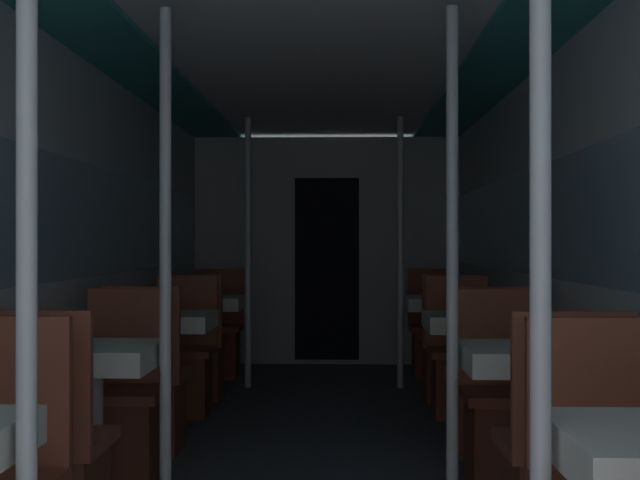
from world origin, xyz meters
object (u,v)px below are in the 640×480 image
Objects in this scene: chair_right_near_3 at (449,361)px; chair_left_far_1 at (121,422)px; support_pole_right_1 at (452,262)px; support_pole_left_1 at (165,262)px; dining_table_right_1 at (529,375)px; support_pole_right_0 at (540,278)px; dining_table_right_3 at (441,312)px; chair_right_far_3 at (434,344)px; chair_right_near_2 at (486,403)px; dining_table_right_2 at (472,334)px; chair_left_near_2 at (147,401)px; dining_table_left_1 at (90,373)px; support_pole_right_3 at (400,252)px; chair_left_near_3 at (197,361)px; dining_table_left_2 at (167,333)px; chair_left_far_2 at (183,372)px; support_pole_left_0 at (27,278)px; dining_table_left_3 at (208,312)px; chair_right_far_2 at (460,373)px; chair_left_far_3 at (217,344)px; chair_right_far_1 at (506,424)px.

chair_left_far_1 is at bearing -129.72° from chair_right_near_3.
support_pole_right_1 is 3.06m from chair_right_near_3.
dining_table_right_1 is (1.62, 0.00, -0.50)m from support_pole_left_1.
support_pole_right_0 reaches higher than dining_table_right_3.
chair_right_far_3 is at bearing 68.33° from support_pole_left_1.
chair_right_near_2 is at bearing 90.00° from dining_table_right_1.
dining_table_right_2 is 0.66m from chair_right_near_2.
dining_table_right_1 is at bearing 163.71° from chair_left_far_1.
dining_table_right_1 is at bearing -31.04° from chair_left_near_2.
dining_table_left_1 is 2.31m from chair_right_near_2.
chair_right_far_3 is at bearing 59.27° from support_pole_right_3.
dining_table_right_3 is (1.96, 0.57, 0.33)m from chair_left_near_3.
support_pole_right_1 is (0.00, 1.75, 0.00)m from support_pole_right_0.
support_pole_right_1 is 3.50m from support_pole_right_3.
chair_left_near_3 reaches higher than dining_table_left_2.
support_pole_left_1 is at bearing -114.81° from dining_table_right_3.
chair_left_far_2 is 2.62m from chair_right_far_3.
support_pole_left_0 is 3.06m from chair_left_near_2.
chair_left_near_2 is (0.00, -0.57, -0.33)m from dining_table_left_2.
chair_left_near_3 is at bearing -90.00° from chair_left_far_2.
support_pole_right_1 is 2.33× the size of chair_right_near_2.
dining_table_right_2 is (1.62, 1.75, -0.50)m from support_pole_left_1.
dining_table_left_2 is at bearing -90.00° from chair_left_far_1.
chair_left_near_3 is 1.28× the size of dining_table_right_3.
dining_table_left_2 and dining_table_left_3 have the same top height.
dining_table_right_2 is 0.78× the size of chair_right_far_2.
dining_table_right_3 is at bearing 163.71° from chair_left_far_3.
dining_table_left_3 is 0.78× the size of chair_right_near_2.
dining_table_right_3 is (0.00, 1.18, 0.33)m from chair_right_far_2.
chair_left_far_2 is 1.00× the size of chair_right_far_2.
support_pole_left_0 reaches higher than chair_left_far_2.
dining_table_left_2 and dining_table_right_2 have the same top height.
dining_table_left_1 is 2.43m from support_pole_right_0.
chair_left_near_3 is 0.43× the size of support_pole_right_3.
support_pole_right_0 is at bearing -96.62° from chair_right_near_2.
support_pole_left_0 and support_pole_right_3 have the same top height.
chair_left_far_2 is at bearing 94.77° from support_pole_left_0.
dining_table_right_1 is at bearing -41.79° from dining_table_left_2.
chair_left_near_2 is at bearing -90.00° from chair_left_near_3.
chair_right_far_2 is (1.96, 0.00, 0.00)m from chair_left_far_2.
chair_right_near_2 is (1.96, 1.18, -0.33)m from dining_table_left_1.
support_pole_left_0 is at bearing 55.13° from chair_right_far_1.
chair_left_far_2 is 1.00× the size of chair_right_far_3.
support_pole_left_1 is at bearing -79.01° from dining_table_left_2.
chair_right_far_1 and chair_right_near_2 have the same top height.
chair_right_far_3 is at bearing -90.00° from chair_right_far_1.
dining_table_right_1 is 0.60m from support_pole_right_1.
support_pole_right_0 is 2.33× the size of chair_right_near_3.
dining_table_right_2 is at bearing 84.45° from support_pole_right_0.
dining_table_right_2 is at bearing -90.00° from chair_right_far_1.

